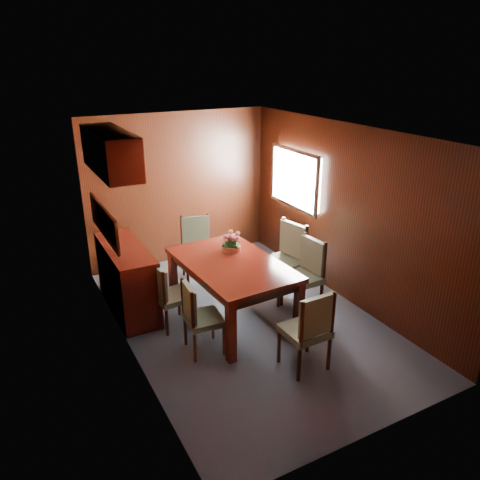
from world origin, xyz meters
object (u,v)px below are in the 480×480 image
sideboard (127,278)px  chair_right_near (305,271)px  dining_table (232,270)px  chair_head (309,327)px  flower_centerpiece (231,242)px  chair_left_near (198,314)px

sideboard → chair_right_near: size_ratio=1.40×
dining_table → chair_head: chair_head is taller
dining_table → chair_right_near: (0.98, -0.22, -0.14)m
dining_table → flower_centerpiece: flower_centerpiece is taller
chair_left_near → chair_right_near: (1.64, 0.25, 0.07)m
chair_right_near → sideboard: bearing=58.1°
dining_table → chair_head: size_ratio=1.84×
chair_head → flower_centerpiece: size_ratio=3.66×
sideboard → chair_right_near: bearing=-27.7°
chair_head → flower_centerpiece: 1.69m
sideboard → dining_table: bearing=-38.4°
chair_right_near → flower_centerpiece: size_ratio=3.81×
sideboard → chair_head: bearing=-58.6°
sideboard → chair_head: size_ratio=1.46×
sideboard → flower_centerpiece: flower_centerpiece is taller
chair_right_near → flower_centerpiece: bearing=52.6°
sideboard → chair_left_near: (0.44, -1.34, 0.04)m
flower_centerpiece → chair_head: bearing=-87.3°
dining_table → flower_centerpiece: bearing=59.9°
dining_table → chair_head: (0.24, -1.33, -0.16)m
chair_left_near → chair_right_near: bearing=103.6°
chair_right_near → flower_centerpiece: 1.05m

